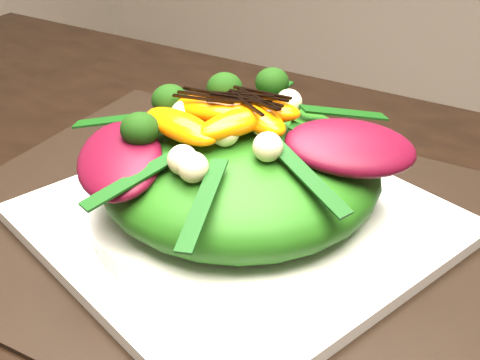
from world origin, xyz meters
The scene contains 9 objects.
placemat centered at (-0.19, 0.13, 0.75)m, with size 0.47×0.36×0.00m, color black.
plate_base centered at (-0.19, 0.13, 0.76)m, with size 0.27×0.27×0.01m, color silver.
salad_bowl centered at (-0.19, 0.13, 0.77)m, with size 0.22×0.22×0.02m, color white.
lettuce_mound centered at (-0.19, 0.13, 0.80)m, with size 0.21×0.21×0.07m, color #256011.
radicchio_leaf centered at (-0.11, 0.15, 0.84)m, with size 0.09×0.06×0.02m, color #4A0717.
orange_segment centered at (-0.20, 0.14, 0.85)m, with size 0.06×0.03×0.02m, color #FF6D04.
broccoli_floret centered at (-0.24, 0.15, 0.85)m, with size 0.04×0.04×0.04m, color black.
macadamia_nut centered at (-0.17, 0.08, 0.84)m, with size 0.02×0.02×0.02m, color beige.
balsamic_drizzle centered at (-0.20, 0.14, 0.86)m, with size 0.04×0.00×0.00m, color black.
Camera 1 is at (0.02, -0.22, 1.04)m, focal length 48.00 mm.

